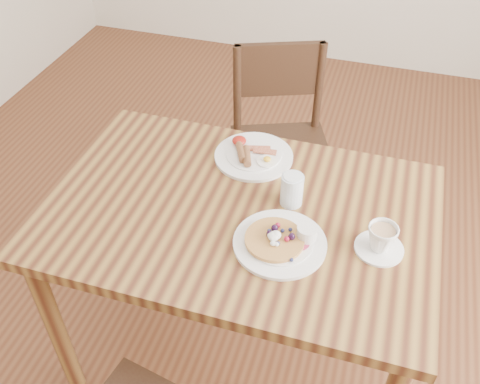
{
  "coord_description": "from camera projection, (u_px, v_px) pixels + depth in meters",
  "views": [
    {
      "loc": [
        0.35,
        -1.14,
        1.88
      ],
      "look_at": [
        0.0,
        0.0,
        0.82
      ],
      "focal_mm": 40.0,
      "sensor_mm": 36.0,
      "label": 1
    }
  ],
  "objects": [
    {
      "name": "dining_table",
      "position": [
        240.0,
        231.0,
        1.71
      ],
      "size": [
        1.2,
        0.8,
        0.75
      ],
      "color": "olive",
      "rests_on": "ground"
    },
    {
      "name": "ground",
      "position": [
        240.0,
        344.0,
        2.15
      ],
      "size": [
        5.0,
        5.0,
        0.0
      ],
      "primitive_type": "plane",
      "color": "#552C18",
      "rests_on": "ground"
    },
    {
      "name": "pancake_plate",
      "position": [
        281.0,
        241.0,
        1.53
      ],
      "size": [
        0.27,
        0.27,
        0.06
      ],
      "color": "white",
      "rests_on": "dining_table"
    },
    {
      "name": "chair_far",
      "position": [
        280.0,
        139.0,
        2.36
      ],
      "size": [
        0.54,
        0.54,
        0.88
      ],
      "rotation": [
        0.0,
        0.0,
        3.52
      ],
      "color": "#2F2011",
      "rests_on": "ground"
    },
    {
      "name": "water_glass",
      "position": [
        292.0,
        190.0,
        1.64
      ],
      "size": [
        0.07,
        0.07,
        0.1
      ],
      "primitive_type": "cylinder",
      "color": "silver",
      "rests_on": "dining_table"
    },
    {
      "name": "breakfast_plate",
      "position": [
        253.0,
        155.0,
        1.83
      ],
      "size": [
        0.27,
        0.27,
        0.04
      ],
      "color": "white",
      "rests_on": "dining_table"
    },
    {
      "name": "teacup_saucer",
      "position": [
        381.0,
        240.0,
        1.5
      ],
      "size": [
        0.14,
        0.14,
        0.09
      ],
      "color": "white",
      "rests_on": "dining_table"
    }
  ]
}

